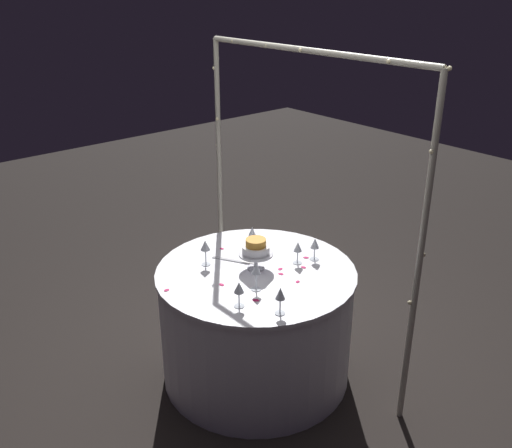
{
  "coord_description": "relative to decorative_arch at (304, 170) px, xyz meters",
  "views": [
    {
      "loc": [
        2.39,
        -2.05,
        2.49
      ],
      "look_at": [
        0.0,
        0.0,
        1.11
      ],
      "focal_mm": 39.79,
      "sensor_mm": 36.0,
      "label": 1
    }
  ],
  "objects": [
    {
      "name": "ground_plane",
      "position": [
        -0.0,
        -0.4,
        -1.37
      ],
      "size": [
        12.0,
        12.0,
        0.0
      ],
      "primitive_type": "plane",
      "color": "black"
    },
    {
      "name": "decorative_arch",
      "position": [
        0.0,
        0.0,
        0.0
      ],
      "size": [
        1.85,
        0.06,
        2.11
      ],
      "color": "#B7B29E",
      "rests_on": "ground"
    },
    {
      "name": "main_table",
      "position": [
        -0.0,
        -0.4,
        -0.97
      ],
      "size": [
        1.27,
        1.27,
        0.79
      ],
      "color": "white",
      "rests_on": "ground"
    },
    {
      "name": "tiered_cake",
      "position": [
        -0.02,
        -0.39,
        -0.44
      ],
      "size": [
        0.22,
        0.22,
        0.2
      ],
      "color": "silver",
      "rests_on": "main_table"
    },
    {
      "name": "wine_glass_0",
      "position": [
        -0.27,
        -0.2,
        -0.47
      ],
      "size": [
        0.06,
        0.06,
        0.15
      ],
      "color": "silver",
      "rests_on": "main_table"
    },
    {
      "name": "wine_glass_1",
      "position": [
        0.13,
        -0.02,
        -0.47
      ],
      "size": [
        0.06,
        0.06,
        0.15
      ],
      "color": "silver",
      "rests_on": "main_table"
    },
    {
      "name": "wine_glass_2",
      "position": [
        0.26,
        -0.75,
        -0.46
      ],
      "size": [
        0.06,
        0.06,
        0.16
      ],
      "color": "silver",
      "rests_on": "main_table"
    },
    {
      "name": "wine_glass_3",
      "position": [
        0.1,
        -0.13,
        -0.47
      ],
      "size": [
        0.06,
        0.06,
        0.15
      ],
      "color": "silver",
      "rests_on": "main_table"
    },
    {
      "name": "wine_glass_4",
      "position": [
        -0.27,
        -0.6,
        -0.45
      ],
      "size": [
        0.06,
        0.06,
        0.17
      ],
      "color": "silver",
      "rests_on": "main_table"
    },
    {
      "name": "wine_glass_5",
      "position": [
        0.46,
        -0.63,
        -0.46
      ],
      "size": [
        0.06,
        0.06,
        0.16
      ],
      "color": "silver",
      "rests_on": "main_table"
    },
    {
      "name": "wine_glass_6",
      "position": [
        0.18,
        -0.56,
        -0.45
      ],
      "size": [
        0.06,
        0.06,
        0.17
      ],
      "color": "silver",
      "rests_on": "main_table"
    },
    {
      "name": "cake_knife",
      "position": [
        -0.18,
        -0.42,
        -0.57
      ],
      "size": [
        0.27,
        0.16,
        0.01
      ],
      "color": "silver",
      "rests_on": "main_table"
    },
    {
      "name": "rose_petal_0",
      "position": [
        0.17,
        -0.15,
        -0.58
      ],
      "size": [
        0.04,
        0.03,
        0.0
      ],
      "primitive_type": "ellipsoid",
      "rotation": [
        0.0,
        0.0,
        0.04
      ],
      "color": "#C61951",
      "rests_on": "main_table"
    },
    {
      "name": "rose_petal_1",
      "position": [
        0.08,
        -0.04,
        -0.58
      ],
      "size": [
        0.05,
        0.04,
        0.0
      ],
      "primitive_type": "ellipsoid",
      "rotation": [
        0.0,
        0.0,
        0.6
      ],
      "color": "#C61951",
      "rests_on": "main_table"
    },
    {
      "name": "rose_petal_2",
      "position": [
        0.27,
        -0.64,
        -0.58
      ],
      "size": [
        0.05,
        0.05,
        0.0
      ],
      "primitive_type": "ellipsoid",
      "rotation": [
        0.0,
        0.0,
        0.7
      ],
      "color": "#C61951",
      "rests_on": "main_table"
    },
    {
      "name": "rose_petal_3",
      "position": [
        -0.16,
        -0.96,
        -0.58
      ],
      "size": [
        0.03,
        0.04,
        0.0
      ],
      "primitive_type": "ellipsoid",
      "rotation": [
        0.0,
        0.0,
        4.89
      ],
      "color": "#C61951",
      "rests_on": "main_table"
    },
    {
      "name": "rose_petal_4",
      "position": [
        0.09,
        -0.28,
        -0.58
      ],
      "size": [
        0.03,
        0.04,
        0.0
      ],
      "primitive_type": "ellipsoid",
      "rotation": [
        0.0,
        0.0,
        1.73
      ],
      "color": "#C61951",
      "rests_on": "main_table"
    },
    {
      "name": "rose_petal_5",
      "position": [
        0.14,
        -0.32,
        -0.58
      ],
      "size": [
        0.04,
        0.04,
        0.0
      ],
      "primitive_type": "ellipsoid",
      "rotation": [
        0.0,
        0.0,
        0.35
      ],
      "color": "#C61951",
      "rests_on": "main_table"
    },
    {
      "name": "rose_petal_6",
      "position": [
        0.0,
        -0.68,
        -0.58
      ],
      "size": [
        0.04,
        0.03,
        0.0
      ],
      "primitive_type": "ellipsoid",
      "rotation": [
        0.0,
        0.0,
        3.14
      ],
      "color": "#C61951",
      "rests_on": "main_table"
    },
    {
      "name": "rose_petal_7",
      "position": [
        -0.13,
        -0.28,
        -0.58
      ],
      "size": [
        0.04,
        0.03,
        0.0
      ],
      "primitive_type": "ellipsoid",
      "rotation": [
        0.0,
        0.0,
        0.15
      ],
      "color": "#C61951",
      "rests_on": "main_table"
    },
    {
      "name": "rose_petal_8",
      "position": [
        -0.38,
        -0.38,
        -0.58
      ],
      "size": [
        0.03,
        0.02,
        0.0
      ],
      "primitive_type": "ellipsoid",
      "rotation": [
        0.0,
        0.0,
        0.09
      ],
      "color": "#C61951",
      "rests_on": "main_table"
    },
    {
      "name": "rose_petal_9",
      "position": [
        0.28,
        -0.31,
        -0.58
      ],
      "size": [
        0.04,
        0.04,
        0.0
      ],
      "primitive_type": "ellipsoid",
      "rotation": [
        0.0,
        0.0,
        5.15
      ],
      "color": "#C61951",
      "rests_on": "main_table"
    },
    {
      "name": "rose_petal_10",
      "position": [
        -0.16,
        -0.19,
        -0.58
      ],
      "size": [
        0.03,
        0.02,
        0.0
      ],
      "primitive_type": "ellipsoid",
      "rotation": [
        0.0,
        0.0,
        0.14
      ],
      "color": "#C61951",
      "rests_on": "main_table"
    }
  ]
}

